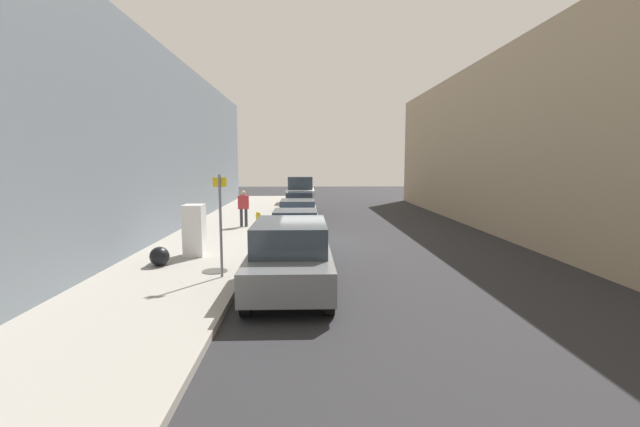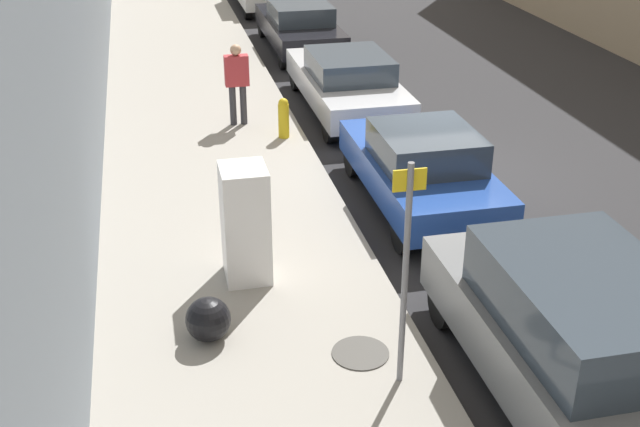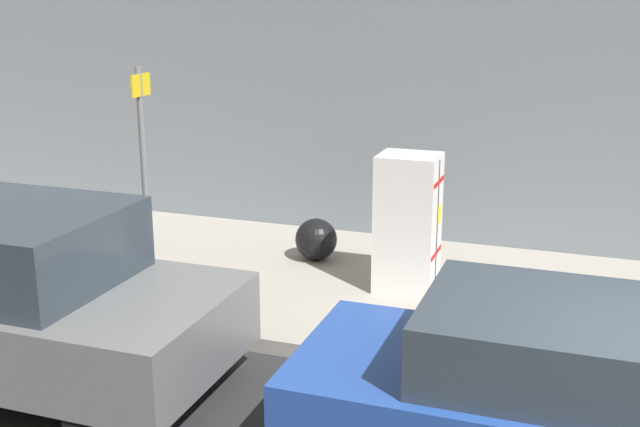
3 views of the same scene
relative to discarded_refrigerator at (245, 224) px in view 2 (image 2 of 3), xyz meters
The scene contains 12 objects.
ground_plane 5.02m from the discarded_refrigerator, 37.40° to the left, with size 80.00×80.00×0.00m, color #28282B.
sidewalk_slab 3.13m from the discarded_refrigerator, 91.52° to the left, with size 4.01×44.00×0.16m, color #9E998E.
discarded_refrigerator is the anchor object (origin of this frame).
manhole_cover 2.52m from the discarded_refrigerator, 63.03° to the right, with size 0.70×0.70×0.02m, color #47443F.
street_sign_post 3.11m from the discarded_refrigerator, 62.75° to the right, with size 0.36×0.07×2.71m.
fire_hydrant 5.53m from the discarded_refrigerator, 74.39° to the left, with size 0.22×0.22×0.82m.
trash_bag 1.65m from the discarded_refrigerator, 115.73° to the right, with size 0.56×0.56×0.56m, color black.
pedestrian_walking_far 6.32m from the discarded_refrigerator, 83.73° to the left, with size 0.49×0.23×1.71m.
parked_suv_gray 4.66m from the discarded_refrigerator, 46.10° to the right, with size 1.99×4.83×1.73m.
parked_hatchback_blue 3.78m from the discarded_refrigerator, 31.13° to the left, with size 1.79×4.16×1.44m.
parked_sedan_silver 7.72m from the discarded_refrigerator, 65.24° to the left, with size 1.86×4.78×1.38m.
parked_sedan_dark 12.89m from the discarded_refrigerator, 75.48° to the left, with size 1.80×4.75×1.39m.
Camera 2 is at (-5.04, -12.76, 5.99)m, focal length 45.00 mm.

